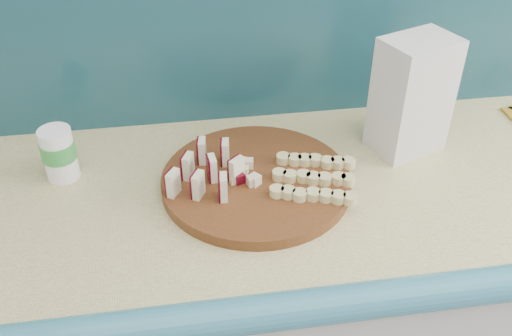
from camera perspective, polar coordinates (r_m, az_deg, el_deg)
name	(u,v)px	position (r m, az deg, el deg)	size (l,w,h in m)	color
kitchen_counter	(436,314)	(1.55, 17.55, -13.78)	(2.20, 0.63, 0.91)	beige
backsplash	(442,0)	(1.36, 18.15, 15.66)	(2.20, 0.02, 0.50)	teal
cutting_board	(256,181)	(1.11, 0.00, -1.31)	(0.37, 0.37, 0.02)	#49280F
apple_wedges	(207,170)	(1.09, -4.93, -0.19)	(0.15, 0.16, 0.05)	beige
apple_chunks	(244,172)	(1.10, -1.23, -0.37)	(0.05, 0.06, 0.02)	beige
banana_slices	(314,177)	(1.10, 5.84, -0.94)	(0.19, 0.17, 0.02)	#D6C683
flour_bag	(412,96)	(1.21, 15.34, 6.97)	(0.14, 0.10, 0.25)	silver
canister	(59,153)	(1.18, -19.11, 1.44)	(0.07, 0.07, 0.11)	white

